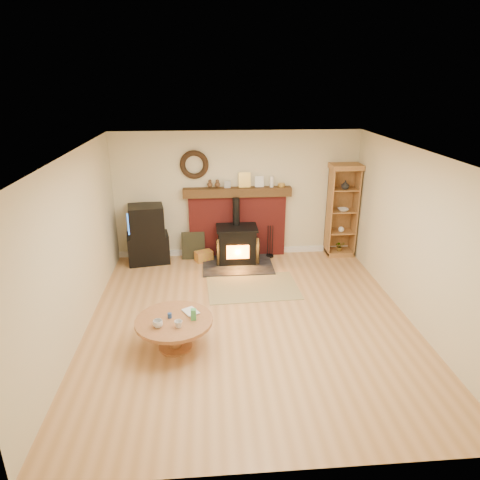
{
  "coord_description": "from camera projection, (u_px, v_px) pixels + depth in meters",
  "views": [
    {
      "loc": [
        -0.62,
        -5.77,
        3.57
      ],
      "look_at": [
        -0.08,
        1.0,
        0.98
      ],
      "focal_mm": 32.0,
      "sensor_mm": 36.0,
      "label": 1
    }
  ],
  "objects": [
    {
      "name": "curio_cabinet",
      "position": [
        342.0,
        210.0,
        8.89
      ],
      "size": [
        0.63,
        0.45,
        1.95
      ],
      "color": "brown",
      "rests_on": "ground"
    },
    {
      "name": "chimney_breast",
      "position": [
        237.0,
        219.0,
        8.89
      ],
      "size": [
        2.2,
        0.22,
        1.78
      ],
      "color": "maroon",
      "rests_on": "ground"
    },
    {
      "name": "fire_tools",
      "position": [
        270.0,
        251.0,
        9.03
      ],
      "size": [
        0.16,
        0.16,
        0.7
      ],
      "color": "black",
      "rests_on": "ground"
    },
    {
      "name": "ground",
      "position": [
        250.0,
        321.0,
        6.69
      ],
      "size": [
        5.5,
        5.5,
        0.0
      ],
      "primitive_type": "plane",
      "color": "#B27F4A",
      "rests_on": "ground"
    },
    {
      "name": "leaning_painting",
      "position": [
        193.0,
        246.0,
        8.9
      ],
      "size": [
        0.48,
        0.13,
        0.57
      ],
      "primitive_type": "cube",
      "rotation": [
        -0.17,
        0.0,
        0.0
      ],
      "color": "black",
      "rests_on": "ground"
    },
    {
      "name": "tv_unit",
      "position": [
        148.0,
        235.0,
        8.65
      ],
      "size": [
        0.9,
        0.69,
        1.2
      ],
      "color": "black",
      "rests_on": "ground"
    },
    {
      "name": "coffee_table",
      "position": [
        174.0,
        325.0,
        5.9
      ],
      "size": [
        1.07,
        1.07,
        0.61
      ],
      "color": "brown",
      "rests_on": "ground"
    },
    {
      "name": "firelog_box",
      "position": [
        204.0,
        256.0,
        8.84
      ],
      "size": [
        0.4,
        0.34,
        0.21
      ],
      "primitive_type": "cube",
      "rotation": [
        0.0,
        0.0,
        0.43
      ],
      "color": "yellow",
      "rests_on": "ground"
    },
    {
      "name": "wood_stove",
      "position": [
        237.0,
        245.0,
        8.68
      ],
      "size": [
        1.4,
        1.0,
        1.32
      ],
      "color": "black",
      "rests_on": "ground"
    },
    {
      "name": "area_rug",
      "position": [
        253.0,
        287.0,
        7.74
      ],
      "size": [
        1.67,
        1.19,
        0.01
      ],
      "primitive_type": "cube",
      "rotation": [
        0.0,
        0.0,
        0.04
      ],
      "color": "brown",
      "rests_on": "ground"
    },
    {
      "name": "room_shell",
      "position": [
        249.0,
        214.0,
        6.17
      ],
      "size": [
        5.02,
        5.52,
        2.61
      ],
      "color": "beige",
      "rests_on": "ground"
    }
  ]
}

